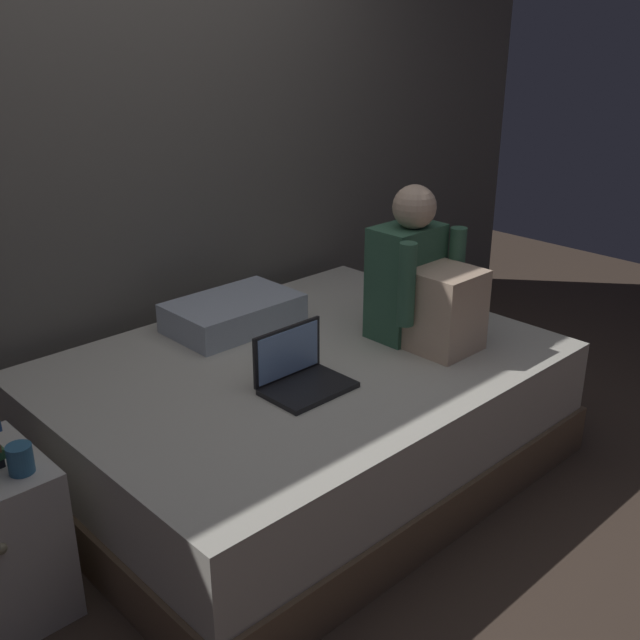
# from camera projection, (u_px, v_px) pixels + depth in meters

# --- Properties ---
(ground_plane) EXTENTS (8.00, 8.00, 0.00)m
(ground_plane) POSITION_uv_depth(u_px,v_px,m) (316.00, 518.00, 2.90)
(ground_plane) COLOR #47382D
(wall_back) EXTENTS (5.60, 0.10, 2.70)m
(wall_back) POSITION_uv_depth(u_px,v_px,m) (121.00, 128.00, 3.20)
(wall_back) COLOR slate
(wall_back) RESTS_ON ground_plane
(bed) EXTENTS (2.00, 1.50, 0.51)m
(bed) POSITION_uv_depth(u_px,v_px,m) (302.00, 415.00, 3.13)
(bed) COLOR #7A6047
(bed) RESTS_ON ground_plane
(person_sitting) EXTENTS (0.39, 0.44, 0.66)m
(person_sitting) POSITION_uv_depth(u_px,v_px,m) (422.00, 284.00, 3.12)
(person_sitting) COLOR #38664C
(person_sitting) RESTS_ON bed
(laptop) EXTENTS (0.32, 0.23, 0.22)m
(laptop) POSITION_uv_depth(u_px,v_px,m) (300.00, 373.00, 2.79)
(laptop) COLOR black
(laptop) RESTS_ON bed
(pillow) EXTENTS (0.56, 0.36, 0.13)m
(pillow) POSITION_uv_depth(u_px,v_px,m) (234.00, 313.00, 3.32)
(pillow) COLOR silver
(pillow) RESTS_ON bed
(mug) EXTENTS (0.08, 0.08, 0.09)m
(mug) POSITION_uv_depth(u_px,v_px,m) (20.00, 459.00, 2.23)
(mug) COLOR teal
(mug) RESTS_ON nightstand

